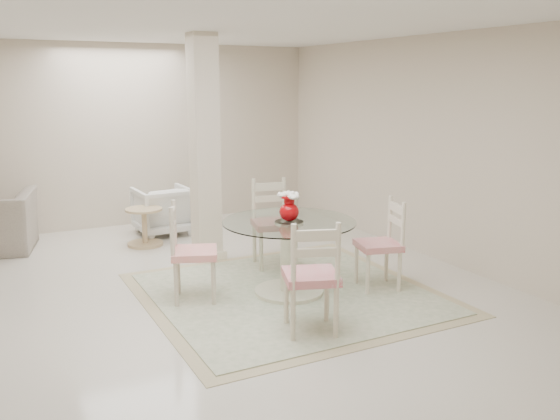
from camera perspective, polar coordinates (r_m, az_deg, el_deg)
name	(u,v)px	position (r m, az deg, el deg)	size (l,w,h in m)	color
ground	(206,297)	(6.14, -7.15, -8.30)	(7.00, 7.00, 0.00)	beige
room_shell	(201,113)	(5.76, -7.65, 9.27)	(6.02, 7.02, 2.71)	beige
column	(205,149)	(7.18, -7.28, 5.81)	(0.30, 0.30, 2.70)	beige
area_rug	(289,293)	(6.16, 0.86, -8.03)	(2.86, 2.86, 0.02)	tan
dining_table	(289,257)	(6.04, 0.87, -4.58)	(1.34, 1.34, 0.78)	beige
red_vase	(289,206)	(5.91, 0.90, 0.34)	(0.23, 0.22, 0.30)	#A60509
dining_chair_east	(385,237)	(6.27, 10.04, -2.62)	(0.51, 0.51, 1.05)	#F0E1C5
dining_chair_north	(272,216)	(6.96, -0.82, -0.60)	(0.54, 0.54, 1.13)	beige
dining_chair_west	(187,245)	(5.89, -8.94, -3.35)	(0.56, 0.56, 1.09)	beige
dining_chair_south	(313,269)	(5.03, 3.15, -5.72)	(0.58, 0.58, 1.13)	beige
armchair_white	(163,210)	(8.63, -11.21, -0.03)	(0.73, 0.75, 0.68)	white
side_table	(145,228)	(8.08, -12.90, -1.73)	(0.49, 0.49, 0.51)	tan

